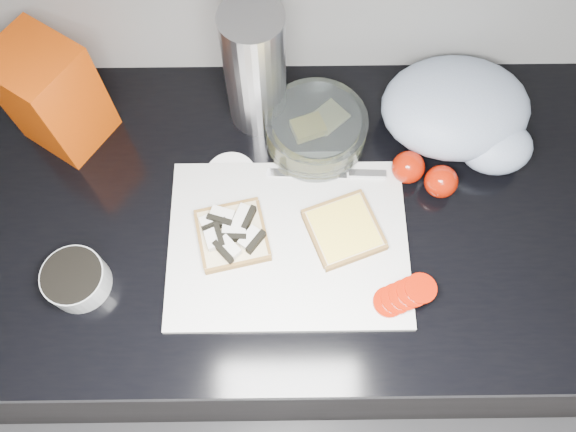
# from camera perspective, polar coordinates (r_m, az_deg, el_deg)

# --- Properties ---
(base_cabinet) EXTENTS (3.50, 0.60, 0.86)m
(base_cabinet) POSITION_cam_1_polar(r_m,az_deg,el_deg) (1.42, 1.00, -6.83)
(base_cabinet) COLOR black
(base_cabinet) RESTS_ON ground
(countertop) EXTENTS (3.50, 0.64, 0.04)m
(countertop) POSITION_cam_1_polar(r_m,az_deg,el_deg) (1.00, 1.42, 0.60)
(countertop) COLOR black
(countertop) RESTS_ON base_cabinet
(cutting_board) EXTENTS (0.40, 0.30, 0.01)m
(cutting_board) POSITION_cam_1_polar(r_m,az_deg,el_deg) (0.94, 0.02, -2.73)
(cutting_board) COLOR silver
(cutting_board) RESTS_ON countertop
(bread_left) EXTENTS (0.14, 0.14, 0.04)m
(bread_left) POSITION_cam_1_polar(r_m,az_deg,el_deg) (0.94, -5.77, -1.81)
(bread_left) COLOR beige
(bread_left) RESTS_ON cutting_board
(bread_right) EXTENTS (0.15, 0.15, 0.02)m
(bread_right) POSITION_cam_1_polar(r_m,az_deg,el_deg) (0.94, 5.69, -1.40)
(bread_right) COLOR beige
(bread_right) RESTS_ON cutting_board
(tomato_slices) EXTENTS (0.11, 0.08, 0.02)m
(tomato_slices) POSITION_cam_1_polar(r_m,az_deg,el_deg) (0.92, 11.77, -7.88)
(tomato_slices) COLOR #9F1503
(tomato_slices) RESTS_ON cutting_board
(knife) EXTENTS (0.21, 0.02, 0.01)m
(knife) POSITION_cam_1_polar(r_m,az_deg,el_deg) (0.99, 5.46, 4.30)
(knife) COLOR silver
(knife) RESTS_ON cutting_board
(seed_tub) EXTENTS (0.10, 0.10, 0.05)m
(seed_tub) POSITION_cam_1_polar(r_m,az_deg,el_deg) (0.96, -20.76, -6.00)
(seed_tub) COLOR #A2A7A7
(seed_tub) RESTS_ON countertop
(tub_lid) EXTENTS (0.11, 0.11, 0.01)m
(tub_lid) POSITION_cam_1_polar(r_m,az_deg,el_deg) (1.01, -5.83, 4.18)
(tub_lid) COLOR white
(tub_lid) RESTS_ON countertop
(glass_bowl) EXTENTS (0.18, 0.18, 0.07)m
(glass_bowl) POSITION_cam_1_polar(r_m,az_deg,el_deg) (1.01, 2.82, 8.56)
(glass_bowl) COLOR silver
(glass_bowl) RESTS_ON countertop
(bread_bag) EXTENTS (0.18, 0.17, 0.21)m
(bread_bag) POSITION_cam_1_polar(r_m,az_deg,el_deg) (1.04, -22.80, 11.18)
(bread_bag) COLOR #CA4303
(bread_bag) RESTS_ON countertop
(steel_canister) EXTENTS (0.10, 0.10, 0.25)m
(steel_canister) POSITION_cam_1_polar(r_m,az_deg,el_deg) (0.97, -3.36, 14.54)
(steel_canister) COLOR #B0B0B5
(steel_canister) RESTS_ON countertop
(grocery_bag) EXTENTS (0.27, 0.24, 0.12)m
(grocery_bag) POSITION_cam_1_polar(r_m,az_deg,el_deg) (1.05, 17.17, 9.97)
(grocery_bag) COLOR #9DADC2
(grocery_bag) RESTS_ON countertop
(whole_tomatoes) EXTENTS (0.11, 0.09, 0.06)m
(whole_tomatoes) POSITION_cam_1_polar(r_m,az_deg,el_deg) (1.00, 13.70, 4.13)
(whole_tomatoes) COLOR #9F1503
(whole_tomatoes) RESTS_ON countertop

